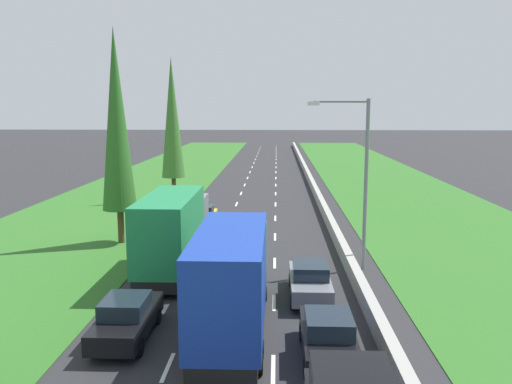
% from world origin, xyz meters
% --- Properties ---
extents(ground_plane, '(300.00, 300.00, 0.00)m').
position_xyz_m(ground_plane, '(0.00, 60.00, 0.00)').
color(ground_plane, '#28282B').
rests_on(ground_plane, ground).
extents(grass_verge_left, '(14.00, 140.00, 0.04)m').
position_xyz_m(grass_verge_left, '(-12.65, 60.00, 0.02)').
color(grass_verge_left, '#2D6623').
rests_on(grass_verge_left, ground).
extents(grass_verge_right, '(14.00, 140.00, 0.04)m').
position_xyz_m(grass_verge_right, '(14.35, 60.00, 0.02)').
color(grass_verge_right, '#2D6623').
rests_on(grass_verge_right, ground).
extents(median_barrier, '(0.44, 120.00, 0.85)m').
position_xyz_m(median_barrier, '(5.70, 60.00, 0.42)').
color(median_barrier, '#9E9B93').
rests_on(median_barrier, ground).
extents(lane_markings, '(3.64, 116.00, 0.01)m').
position_xyz_m(lane_markings, '(0.00, 60.00, 0.01)').
color(lane_markings, white).
rests_on(lane_markings, ground).
extents(black_sedan_right_lane, '(1.82, 4.50, 1.64)m').
position_xyz_m(black_sedan_right_lane, '(3.61, 15.78, 0.81)').
color(black_sedan_right_lane, black).
rests_on(black_sedan_right_lane, ground).
extents(black_sedan_left_lane, '(1.82, 4.50, 1.64)m').
position_xyz_m(black_sedan_left_lane, '(-3.70, 17.11, 0.81)').
color(black_sedan_left_lane, black).
rests_on(black_sedan_left_lane, ground).
extents(green_box_truck_left_lane, '(2.46, 9.40, 4.18)m').
position_xyz_m(green_box_truck_left_lane, '(-3.54, 25.45, 2.18)').
color(green_box_truck_left_lane, black).
rests_on(green_box_truck_left_lane, ground).
extents(blue_box_truck_centre_lane, '(2.46, 9.40, 4.18)m').
position_xyz_m(blue_box_truck_centre_lane, '(0.19, 17.77, 2.18)').
color(blue_box_truck_centre_lane, black).
rests_on(blue_box_truck_centre_lane, ground).
extents(yellow_hatchback_left_lane, '(1.74, 3.90, 1.72)m').
position_xyz_m(yellow_hatchback_left_lane, '(-3.43, 35.29, 0.84)').
color(yellow_hatchback_left_lane, yellow).
rests_on(yellow_hatchback_left_lane, ground).
extents(grey_sedan_right_lane, '(1.82, 4.50, 1.64)m').
position_xyz_m(grey_sedan_right_lane, '(3.36, 21.69, 0.81)').
color(grey_sedan_right_lane, slate).
rests_on(grey_sedan_right_lane, ground).
extents(poplar_tree_second, '(2.14, 2.14, 13.43)m').
position_xyz_m(poplar_tree_second, '(-8.05, 31.04, 7.77)').
color(poplar_tree_second, '#4C3823').
rests_on(poplar_tree_second, ground).
extents(poplar_tree_third, '(2.13, 2.13, 13.11)m').
position_xyz_m(poplar_tree_third, '(-7.73, 46.74, 7.61)').
color(poplar_tree_third, '#4C3823').
rests_on(poplar_tree_third, ground).
extents(street_light_mast, '(3.20, 0.28, 9.00)m').
position_xyz_m(street_light_mast, '(6.14, 26.14, 5.23)').
color(street_light_mast, gray).
rests_on(street_light_mast, ground).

